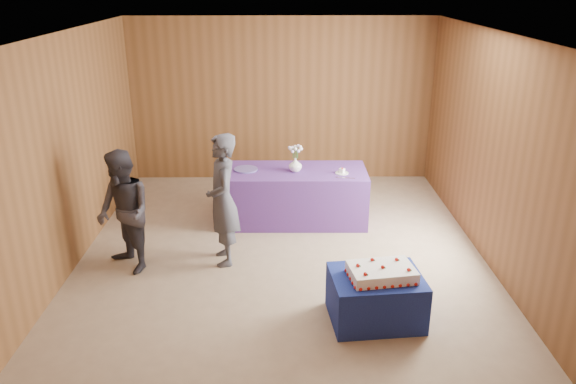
{
  "coord_description": "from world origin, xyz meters",
  "views": [
    {
      "loc": [
        -0.0,
        -6.24,
        3.28
      ],
      "look_at": [
        0.07,
        0.1,
        0.84
      ],
      "focal_mm": 35.0,
      "sensor_mm": 36.0,
      "label": 1
    }
  ],
  "objects_px": {
    "cake_table": "(376,298)",
    "sheet_cake": "(382,272)",
    "serving_table": "(295,195)",
    "guest_left": "(223,200)",
    "guest_right": "(124,212)",
    "vase": "(295,165)"
  },
  "relations": [
    {
      "from": "sheet_cake",
      "to": "vase",
      "type": "relative_size",
      "value": 3.79
    },
    {
      "from": "sheet_cake",
      "to": "guest_left",
      "type": "xyz_separation_m",
      "value": [
        -1.68,
        1.31,
        0.25
      ]
    },
    {
      "from": "vase",
      "to": "guest_right",
      "type": "height_order",
      "value": "guest_right"
    },
    {
      "from": "sheet_cake",
      "to": "guest_right",
      "type": "distance_m",
      "value": 3.02
    },
    {
      "from": "vase",
      "to": "guest_left",
      "type": "height_order",
      "value": "guest_left"
    },
    {
      "from": "guest_left",
      "to": "guest_right",
      "type": "distance_m",
      "value": 1.14
    },
    {
      "from": "sheet_cake",
      "to": "guest_left",
      "type": "distance_m",
      "value": 2.14
    },
    {
      "from": "serving_table",
      "to": "guest_left",
      "type": "xyz_separation_m",
      "value": [
        -0.88,
        -1.24,
        0.43
      ]
    },
    {
      "from": "sheet_cake",
      "to": "guest_right",
      "type": "bearing_deg",
      "value": 148.95
    },
    {
      "from": "serving_table",
      "to": "vase",
      "type": "height_order",
      "value": "vase"
    },
    {
      "from": "sheet_cake",
      "to": "vase",
      "type": "xyz_separation_m",
      "value": [
        -0.79,
        2.51,
        0.29
      ]
    },
    {
      "from": "guest_right",
      "to": "sheet_cake",
      "type": "bearing_deg",
      "value": 26.61
    },
    {
      "from": "sheet_cake",
      "to": "guest_right",
      "type": "xyz_separation_m",
      "value": [
        -2.8,
        1.12,
        0.17
      ]
    },
    {
      "from": "serving_table",
      "to": "vase",
      "type": "relative_size",
      "value": 10.52
    },
    {
      "from": "cake_table",
      "to": "vase",
      "type": "height_order",
      "value": "vase"
    },
    {
      "from": "vase",
      "to": "serving_table",
      "type": "bearing_deg",
      "value": 99.67
    },
    {
      "from": "serving_table",
      "to": "sheet_cake",
      "type": "height_order",
      "value": "serving_table"
    },
    {
      "from": "cake_table",
      "to": "serving_table",
      "type": "height_order",
      "value": "serving_table"
    },
    {
      "from": "serving_table",
      "to": "cake_table",
      "type": "bearing_deg",
      "value": -72.48
    },
    {
      "from": "serving_table",
      "to": "guest_right",
      "type": "distance_m",
      "value": 2.48
    },
    {
      "from": "guest_left",
      "to": "cake_table",
      "type": "bearing_deg",
      "value": 40.21
    },
    {
      "from": "cake_table",
      "to": "sheet_cake",
      "type": "height_order",
      "value": "sheet_cake"
    }
  ]
}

